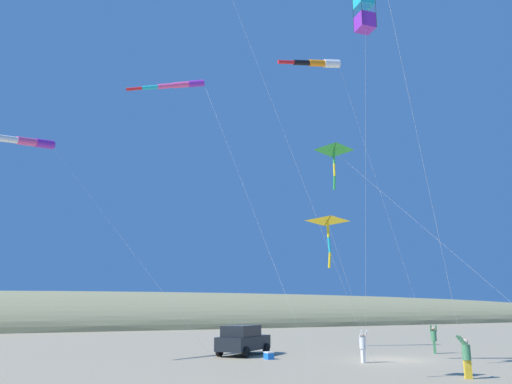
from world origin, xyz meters
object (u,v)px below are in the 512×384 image
(kite_windsock_long_streamer_left, at_px, (177,85))
(kite_delta_black_fish_shape, at_px, (334,151))
(parked_car, at_px, (243,340))
(cooler_box, at_px, (269,355))
(kite_delta_small_distant, at_px, (328,221))
(person_child_green_jacket, at_px, (363,345))
(person_child_grey_jacket, at_px, (466,355))
(kite_windsock_purple_drifting, at_px, (318,63))
(person_adult_flyer, at_px, (434,338))
(kite_box_white_trailing, at_px, (364,12))
(kite_windsock_striped_overhead, at_px, (21,141))

(kite_windsock_long_streamer_left, bearing_deg, kite_delta_black_fish_shape, 22.23)
(parked_car, bearing_deg, kite_delta_black_fish_shape, 7.61)
(cooler_box, xyz_separation_m, kite_delta_black_fish_shape, (6.17, 0.83, 10.97))
(parked_car, relative_size, kite_delta_small_distant, 0.59)
(kite_windsock_long_streamer_left, distance_m, kite_delta_small_distant, 20.25)
(parked_car, height_order, kite_delta_black_fish_shape, kite_delta_black_fish_shape)
(person_child_green_jacket, height_order, person_child_grey_jacket, person_child_grey_jacket)
(kite_windsock_purple_drifting, bearing_deg, person_adult_flyer, 97.37)
(parked_car, xyz_separation_m, kite_delta_black_fish_shape, (9.04, 1.21, 10.23))
(kite_delta_black_fish_shape, distance_m, kite_box_white_trailing, 7.65)
(person_child_grey_jacket, distance_m, kite_windsock_long_streamer_left, 26.52)
(cooler_box, bearing_deg, kite_delta_small_distant, -11.29)
(cooler_box, height_order, kite_windsock_purple_drifting, kite_windsock_purple_drifting)
(cooler_box, bearing_deg, kite_windsock_striped_overhead, -109.45)
(cooler_box, relative_size, person_child_green_jacket, 0.35)
(person_adult_flyer, relative_size, kite_windsock_long_streamer_left, 0.09)
(person_child_grey_jacket, relative_size, kite_delta_small_distant, 0.24)
(cooler_box, distance_m, kite_delta_small_distant, 11.46)
(parked_car, relative_size, kite_delta_black_fish_shape, 0.39)
(person_child_green_jacket, relative_size, person_child_grey_jacket, 0.97)
(person_child_green_jacket, height_order, kite_delta_small_distant, kite_delta_small_distant)
(parked_car, height_order, person_child_grey_jacket, parked_car)
(person_child_green_jacket, bearing_deg, kite_delta_small_distant, -46.87)
(parked_car, bearing_deg, person_child_grey_jacket, 17.39)
(kite_delta_black_fish_shape, xyz_separation_m, kite_box_white_trailing, (5.91, -2.33, 4.26))
(person_adult_flyer, xyz_separation_m, person_child_grey_jacket, (9.39, -7.53, -0.02))
(kite_windsock_long_streamer_left, bearing_deg, kite_delta_small_distant, 8.91)
(person_child_grey_jacket, xyz_separation_m, kite_windsock_striped_overhead, (-16.05, -18.34, 11.92))
(kite_windsock_purple_drifting, bearing_deg, parked_car, -155.32)
(parked_car, relative_size, kite_windsock_long_streamer_left, 0.23)
(cooler_box, xyz_separation_m, kite_windsock_long_streamer_left, (-6.44, -4.32, 18.98))
(person_child_green_jacket, relative_size, kite_windsock_striped_overhead, 0.12)
(cooler_box, xyz_separation_m, kite_delta_small_distant, (9.29, -1.85, 6.46))
(person_child_grey_jacket, height_order, kite_windsock_striped_overhead, kite_windsock_striped_overhead)
(parked_car, height_order, kite_windsock_striped_overhead, kite_windsock_striped_overhead)
(kite_delta_black_fish_shape, bearing_deg, kite_windsock_long_streamer_left, -157.77)
(kite_box_white_trailing, bearing_deg, person_child_grey_jacket, 101.44)
(kite_delta_black_fish_shape, bearing_deg, person_adult_flyer, 113.26)
(person_adult_flyer, bearing_deg, kite_delta_black_fish_shape, -66.74)
(kite_windsock_long_streamer_left, bearing_deg, person_child_green_jacket, 37.85)
(cooler_box, height_order, person_child_green_jacket, person_child_green_jacket)
(kite_delta_black_fish_shape, bearing_deg, kite_box_white_trailing, -21.53)
(cooler_box, distance_m, person_child_green_jacket, 5.56)
(cooler_box, relative_size, kite_windsock_striped_overhead, 0.04)
(kite_windsock_striped_overhead, bearing_deg, kite_delta_small_distant, 41.08)
(parked_car, xyz_separation_m, kite_windsock_purple_drifting, (5.66, 2.60, 17.21))
(cooler_box, height_order, kite_box_white_trailing, kite_box_white_trailing)
(person_adult_flyer, relative_size, kite_windsock_striped_overhead, 0.12)
(kite_windsock_striped_overhead, bearing_deg, person_child_green_jacket, 63.45)
(kite_box_white_trailing, distance_m, kite_delta_small_distant, 9.21)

